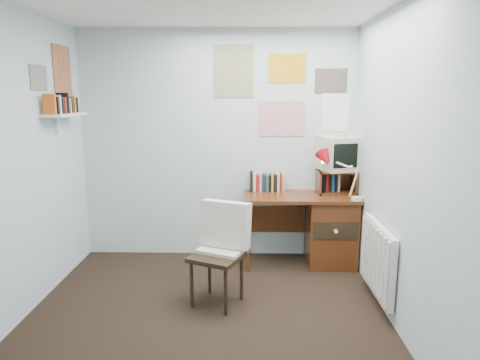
{
  "coord_description": "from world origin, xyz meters",
  "views": [
    {
      "loc": [
        0.34,
        -2.95,
        1.8
      ],
      "look_at": [
        0.26,
        0.98,
        1.02
      ],
      "focal_mm": 32.0,
      "sensor_mm": 36.0,
      "label": 1
    }
  ],
  "objects_px": {
    "desk_chair": "(217,257)",
    "wall_shelf": "(64,115)",
    "crt_tv": "(341,152)",
    "desk_lamp": "(358,179)",
    "tv_riser": "(336,182)",
    "desk": "(325,227)",
    "radiator": "(378,259)"
  },
  "relations": [
    {
      "from": "crt_tv",
      "to": "wall_shelf",
      "type": "relative_size",
      "value": 0.67
    },
    {
      "from": "desk",
      "to": "tv_riser",
      "type": "bearing_deg",
      "value": 42.96
    },
    {
      "from": "desk",
      "to": "desk_chair",
      "type": "xyz_separation_m",
      "value": [
        -1.1,
        -0.95,
        0.03
      ]
    },
    {
      "from": "desk_chair",
      "to": "crt_tv",
      "type": "bearing_deg",
      "value": 65.07
    },
    {
      "from": "desk",
      "to": "desk_chair",
      "type": "relative_size",
      "value": 1.39
    },
    {
      "from": "crt_tv",
      "to": "wall_shelf",
      "type": "bearing_deg",
      "value": 173.75
    },
    {
      "from": "desk_chair",
      "to": "wall_shelf",
      "type": "xyz_separation_m",
      "value": [
        -1.47,
        0.57,
        1.19
      ]
    },
    {
      "from": "desk",
      "to": "radiator",
      "type": "relative_size",
      "value": 1.5
    },
    {
      "from": "desk_lamp",
      "to": "radiator",
      "type": "xyz_separation_m",
      "value": [
        0.02,
        -0.71,
        -0.56
      ]
    },
    {
      "from": "desk",
      "to": "desk_lamp",
      "type": "bearing_deg",
      "value": -39.28
    },
    {
      "from": "wall_shelf",
      "to": "crt_tv",
      "type": "bearing_deg",
      "value": 10.58
    },
    {
      "from": "tv_riser",
      "to": "desk",
      "type": "bearing_deg",
      "value": -137.04
    },
    {
      "from": "radiator",
      "to": "tv_riser",
      "type": "bearing_deg",
      "value": 99.28
    },
    {
      "from": "tv_riser",
      "to": "crt_tv",
      "type": "bearing_deg",
      "value": 26.8
    },
    {
      "from": "desk",
      "to": "crt_tv",
      "type": "distance_m",
      "value": 0.83
    },
    {
      "from": "desk",
      "to": "desk_lamp",
      "type": "xyz_separation_m",
      "value": [
        0.27,
        -0.22,
        0.58
      ]
    },
    {
      "from": "tv_riser",
      "to": "radiator",
      "type": "relative_size",
      "value": 0.5
    },
    {
      "from": "desk_lamp",
      "to": "desk",
      "type": "bearing_deg",
      "value": 148.61
    },
    {
      "from": "radiator",
      "to": "wall_shelf",
      "type": "height_order",
      "value": "wall_shelf"
    },
    {
      "from": "wall_shelf",
      "to": "radiator",
      "type": "bearing_deg",
      "value": -10.89
    },
    {
      "from": "radiator",
      "to": "desk",
      "type": "bearing_deg",
      "value": 107.24
    },
    {
      "from": "desk",
      "to": "crt_tv",
      "type": "xyz_separation_m",
      "value": [
        0.16,
        0.13,
        0.8
      ]
    },
    {
      "from": "tv_riser",
      "to": "desk_lamp",
      "type": "bearing_deg",
      "value": -65.56
    },
    {
      "from": "tv_riser",
      "to": "wall_shelf",
      "type": "distance_m",
      "value": 2.83
    },
    {
      "from": "tv_riser",
      "to": "radiator",
      "type": "distance_m",
      "value": 1.15
    },
    {
      "from": "desk_lamp",
      "to": "radiator",
      "type": "relative_size",
      "value": 0.55
    },
    {
      "from": "desk",
      "to": "crt_tv",
      "type": "relative_size",
      "value": 2.9
    },
    {
      "from": "desk",
      "to": "tv_riser",
      "type": "xyz_separation_m",
      "value": [
        0.12,
        0.11,
        0.48
      ]
    },
    {
      "from": "desk_lamp",
      "to": "tv_riser",
      "type": "relative_size",
      "value": 1.1
    },
    {
      "from": "crt_tv",
      "to": "radiator",
      "type": "xyz_separation_m",
      "value": [
        0.13,
        -1.06,
        -0.79
      ]
    },
    {
      "from": "tv_riser",
      "to": "radiator",
      "type": "xyz_separation_m",
      "value": [
        0.17,
        -1.04,
        -0.47
      ]
    },
    {
      "from": "desk_chair",
      "to": "crt_tv",
      "type": "relative_size",
      "value": 2.09
    }
  ]
}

